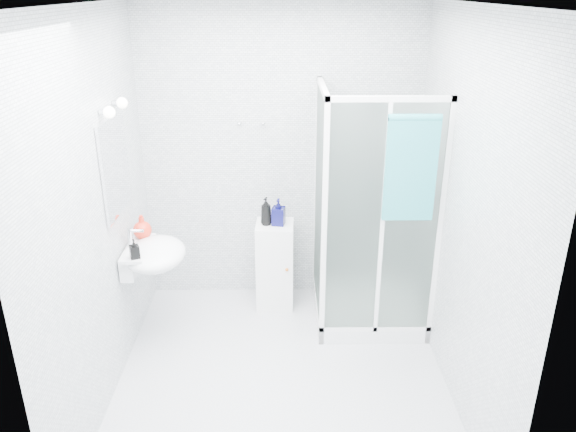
{
  "coord_description": "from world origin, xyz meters",
  "views": [
    {
      "loc": [
        0.01,
        -3.4,
        2.7
      ],
      "look_at": [
        0.05,
        0.35,
        1.15
      ],
      "focal_mm": 35.0,
      "sensor_mm": 36.0,
      "label": 1
    }
  ],
  "objects_px": {
    "storage_cabinet": "(275,265)",
    "shower_enclosure": "(361,274)",
    "hand_towel": "(411,166)",
    "shampoo_bottle_a": "(266,211)",
    "soap_dispenser_black": "(134,249)",
    "wall_basin": "(152,254)",
    "shampoo_bottle_b": "(278,212)",
    "soap_dispenser_orange": "(142,227)"
  },
  "relations": [
    {
      "from": "storage_cabinet",
      "to": "shower_enclosure",
      "type": "bearing_deg",
      "value": -19.1
    },
    {
      "from": "hand_towel",
      "to": "shampoo_bottle_a",
      "type": "xyz_separation_m",
      "value": [
        -1.05,
        0.68,
        -0.61
      ]
    },
    {
      "from": "shower_enclosure",
      "to": "soap_dispenser_black",
      "type": "distance_m",
      "value": 1.87
    },
    {
      "from": "storage_cabinet",
      "to": "hand_towel",
      "type": "height_order",
      "value": "hand_towel"
    },
    {
      "from": "shower_enclosure",
      "to": "wall_basin",
      "type": "xyz_separation_m",
      "value": [
        -1.66,
        -0.32,
        0.35
      ]
    },
    {
      "from": "hand_towel",
      "to": "shampoo_bottle_b",
      "type": "bearing_deg",
      "value": 144.32
    },
    {
      "from": "wall_basin",
      "to": "shampoo_bottle_a",
      "type": "bearing_deg",
      "value": 34.63
    },
    {
      "from": "hand_towel",
      "to": "storage_cabinet",
      "type": "bearing_deg",
      "value": 144.94
    },
    {
      "from": "storage_cabinet",
      "to": "hand_towel",
      "type": "relative_size",
      "value": 1.02
    },
    {
      "from": "storage_cabinet",
      "to": "wall_basin",
      "type": "bearing_deg",
      "value": -145.13
    },
    {
      "from": "shower_enclosure",
      "to": "storage_cabinet",
      "type": "height_order",
      "value": "shower_enclosure"
    },
    {
      "from": "shampoo_bottle_a",
      "to": "soap_dispenser_orange",
      "type": "bearing_deg",
      "value": -156.13
    },
    {
      "from": "shower_enclosure",
      "to": "soap_dispenser_black",
      "type": "bearing_deg",
      "value": -163.69
    },
    {
      "from": "wall_basin",
      "to": "shampoo_bottle_a",
      "type": "relative_size",
      "value": 2.28
    },
    {
      "from": "soap_dispenser_orange",
      "to": "storage_cabinet",
      "type": "bearing_deg",
      "value": 22.68
    },
    {
      "from": "shampoo_bottle_a",
      "to": "shower_enclosure",
      "type": "bearing_deg",
      "value": -18.99
    },
    {
      "from": "shampoo_bottle_a",
      "to": "wall_basin",
      "type": "bearing_deg",
      "value": -145.37
    },
    {
      "from": "shampoo_bottle_a",
      "to": "shampoo_bottle_b",
      "type": "height_order",
      "value": "shampoo_bottle_a"
    },
    {
      "from": "shower_enclosure",
      "to": "storage_cabinet",
      "type": "xyz_separation_m",
      "value": [
        -0.73,
        0.28,
        -0.05
      ]
    },
    {
      "from": "shower_enclosure",
      "to": "shampoo_bottle_a",
      "type": "relative_size",
      "value": 8.15
    },
    {
      "from": "storage_cabinet",
      "to": "soap_dispenser_black",
      "type": "relative_size",
      "value": 5.41
    },
    {
      "from": "wall_basin",
      "to": "soap_dispenser_black",
      "type": "height_order",
      "value": "wall_basin"
    },
    {
      "from": "soap_dispenser_orange",
      "to": "soap_dispenser_black",
      "type": "distance_m",
      "value": 0.36
    },
    {
      "from": "shower_enclosure",
      "to": "storage_cabinet",
      "type": "relative_size",
      "value": 2.54
    },
    {
      "from": "shampoo_bottle_a",
      "to": "shampoo_bottle_b",
      "type": "relative_size",
      "value": 1.05
    },
    {
      "from": "storage_cabinet",
      "to": "shampoo_bottle_a",
      "type": "relative_size",
      "value": 3.21
    },
    {
      "from": "shampoo_bottle_b",
      "to": "soap_dispenser_black",
      "type": "relative_size",
      "value": 1.6
    },
    {
      "from": "hand_towel",
      "to": "soap_dispenser_orange",
      "type": "relative_size",
      "value": 4.16
    },
    {
      "from": "shampoo_bottle_b",
      "to": "soap_dispenser_orange",
      "type": "height_order",
      "value": "soap_dispenser_orange"
    },
    {
      "from": "storage_cabinet",
      "to": "soap_dispenser_orange",
      "type": "xyz_separation_m",
      "value": [
        -1.03,
        -0.43,
        0.56
      ]
    },
    {
      "from": "wall_basin",
      "to": "soap_dispenser_orange",
      "type": "height_order",
      "value": "soap_dispenser_orange"
    },
    {
      "from": "hand_towel",
      "to": "shampoo_bottle_b",
      "type": "relative_size",
      "value": 3.33
    },
    {
      "from": "shower_enclosure",
      "to": "shampoo_bottle_a",
      "type": "bearing_deg",
      "value": 161.01
    },
    {
      "from": "wall_basin",
      "to": "shampoo_bottle_a",
      "type": "height_order",
      "value": "shampoo_bottle_a"
    },
    {
      "from": "soap_dispenser_black",
      "to": "storage_cabinet",
      "type": "bearing_deg",
      "value": 38.15
    },
    {
      "from": "shower_enclosure",
      "to": "soap_dispenser_black",
      "type": "height_order",
      "value": "shower_enclosure"
    },
    {
      "from": "soap_dispenser_orange",
      "to": "hand_towel",
      "type": "bearing_deg",
      "value": -7.22
    },
    {
      "from": "wall_basin",
      "to": "soap_dispenser_black",
      "type": "relative_size",
      "value": 3.85
    },
    {
      "from": "shampoo_bottle_b",
      "to": "soap_dispenser_orange",
      "type": "bearing_deg",
      "value": -158.36
    },
    {
      "from": "hand_towel",
      "to": "soap_dispenser_orange",
      "type": "distance_m",
      "value": 2.09
    },
    {
      "from": "storage_cabinet",
      "to": "shampoo_bottle_b",
      "type": "xyz_separation_m",
      "value": [
        0.03,
        -0.01,
        0.51
      ]
    },
    {
      "from": "storage_cabinet",
      "to": "shampoo_bottle_b",
      "type": "bearing_deg",
      "value": -11.91
    }
  ]
}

